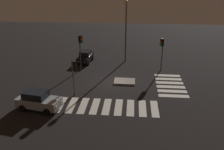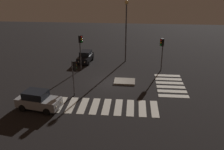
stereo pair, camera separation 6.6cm
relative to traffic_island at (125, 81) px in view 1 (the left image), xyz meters
The scene contains 10 objects.
ground_plane 1.51m from the traffic_island, 166.98° to the right, with size 80.00×80.00×0.00m, color black.
traffic_island is the anchor object (origin of this frame).
car_silver 10.58m from the traffic_island, 138.27° to the right, with size 4.32×2.47×1.80m.
car_black 9.22m from the traffic_island, 131.20° to the left, with size 2.06×3.90×1.65m.
traffic_light_south 6.97m from the traffic_island, 142.22° to the right, with size 0.54×0.54×3.82m.
traffic_light_west 7.73m from the traffic_island, 149.22° to the left, with size 0.53×0.54×4.75m.
traffic_light_north 7.08m from the traffic_island, 43.33° to the left, with size 0.53×0.54×4.37m.
street_lamp 9.67m from the traffic_island, 91.63° to the left, with size 0.56×0.56×8.74m.
crosswalk_near 6.28m from the traffic_island, 103.54° to the right, with size 9.90×3.20×0.02m.
crosswalk_side 5.34m from the traffic_island, ahead, with size 3.20×6.45×0.02m.
Camera 1 is at (2.36, -26.37, 11.68)m, focal length 39.09 mm.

